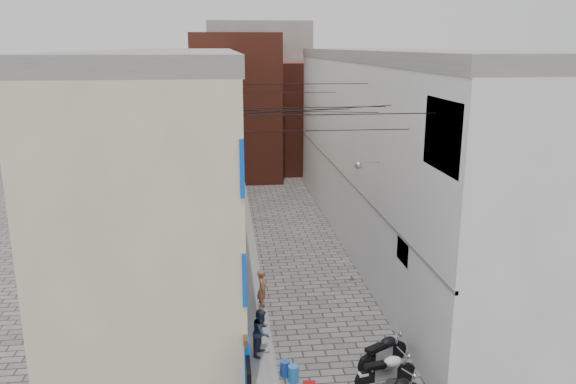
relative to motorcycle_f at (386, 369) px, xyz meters
name	(u,v)px	position (x,y,z in m)	size (l,w,h in m)	color
plinth	(246,245)	(-3.40, 11.55, -0.41)	(0.90, 26.00, 0.25)	gray
building_left	(178,155)	(-6.33, 11.49, 3.96)	(5.10, 27.00, 9.00)	beige
building_right	(396,150)	(3.65, 11.54, 3.97)	(5.94, 26.00, 9.00)	silver
building_far_brick_left	(236,107)	(-3.35, 26.55, 4.47)	(6.00, 6.00, 10.00)	maroon
building_far_brick_right	(302,117)	(1.65, 28.55, 3.47)	(5.00, 6.00, 8.00)	maroon
building_far_concrete	(259,92)	(-1.35, 32.55, 4.97)	(8.00, 5.00, 11.00)	gray
far_shopfront	(268,167)	(-1.35, 23.75, 0.67)	(2.00, 0.30, 2.40)	black
overhead_wires	(307,106)	(-1.35, 6.19, 6.59)	(5.80, 13.02, 1.32)	black
motorcycle_f	(386,369)	(0.00, 0.00, 0.00)	(0.58, 1.84, 1.07)	silver
motorcycle_g	(383,350)	(0.18, 0.96, 0.01)	(0.60, 1.89, 1.09)	black
person_a	(262,289)	(-3.11, 4.67, 0.43)	(0.52, 0.34, 1.43)	#975D37
person_b	(262,332)	(-3.33, 1.66, 0.44)	(0.70, 0.55, 1.44)	#2E3545
water_jug_near	(293,374)	(-2.52, 0.51, -0.29)	(0.31, 0.31, 0.48)	blue
water_jug_far	(285,368)	(-2.72, 0.84, -0.31)	(0.29, 0.29, 0.45)	#224BAD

